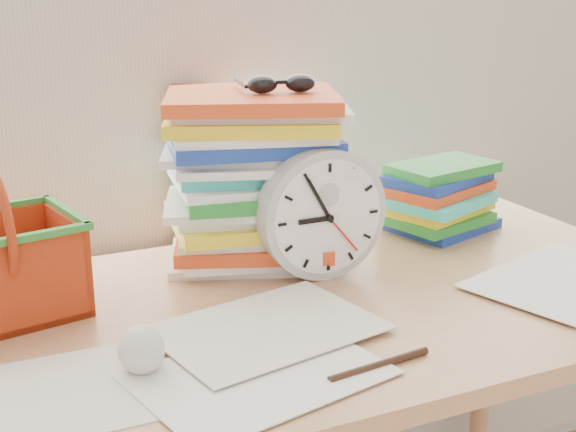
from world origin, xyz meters
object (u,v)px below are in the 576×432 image
desk (293,345)px  clock (322,214)px  book_stack (439,198)px  paper_stack (257,176)px

desk → clock: (0.09, 0.08, 0.19)m
desk → clock: 0.23m
clock → book_stack: bearing=20.6°
paper_stack → book_stack: paper_stack is taller
clock → book_stack: 0.36m
desk → book_stack: 0.50m
paper_stack → desk: bearing=-98.1°
clock → desk: bearing=-138.1°
desk → clock: size_ratio=6.16×
desk → paper_stack: 0.32m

